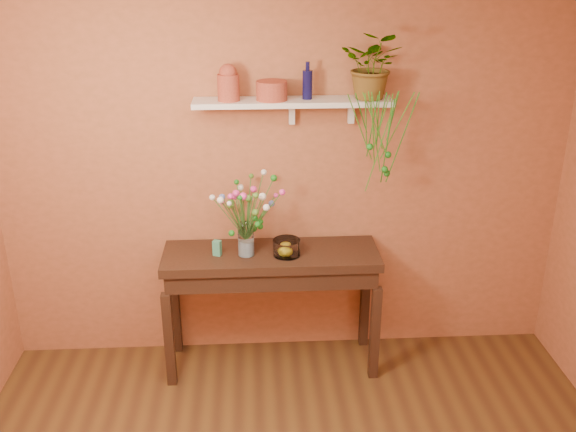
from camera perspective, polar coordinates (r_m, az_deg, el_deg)
The scene contains 13 objects.
room at distance 2.68m, azimuth 1.98°, elevation -10.59°, with size 4.04×4.04×2.70m.
sideboard at distance 4.47m, azimuth -1.50°, elevation -4.76°, with size 1.49×0.48×0.91m.
wall_shelf at distance 4.22m, azimuth 0.57°, elevation 10.09°, with size 1.30×0.24×0.19m.
terracotta_jug at distance 4.17m, azimuth -5.35°, elevation 11.72°, with size 0.17×0.17×0.24m.
terracotta_pot at distance 4.18m, azimuth -1.46°, elevation 11.13°, with size 0.20×0.20×0.12m, color #B34833.
blue_bottle at distance 4.21m, azimuth 1.75°, elevation 11.70°, with size 0.07×0.07×0.24m.
spider_plant at distance 4.23m, azimuth 7.64°, elevation 13.18°, with size 0.39×0.34×0.43m, color #1E751D.
plant_fronds at distance 4.19m, azimuth 8.30°, elevation 6.40°, with size 0.46×0.35×0.68m.
glass_vase at distance 4.34m, azimuth -3.77°, elevation -2.30°, with size 0.11×0.11×0.23m.
bouquet at distance 4.21m, azimuth -3.69°, elevation 1.12°, with size 0.50×0.40×0.46m.
glass_bowl at distance 4.35m, azimuth -0.12°, elevation -2.88°, with size 0.19×0.19×0.11m.
lemon at distance 4.34m, azimuth -0.22°, elevation -3.08°, with size 0.08×0.08×0.08m, color gold.
carton at distance 4.37m, azimuth -6.34°, elevation -2.85°, with size 0.05×0.04×0.11m, color #286E7E.
Camera 1 is at (-0.22, -2.24, 2.80)m, focal length 39.84 mm.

